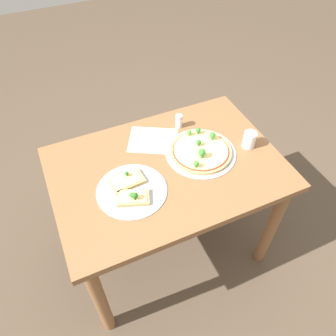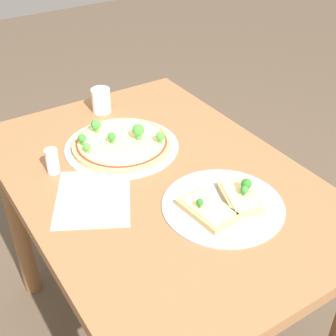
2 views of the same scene
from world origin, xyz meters
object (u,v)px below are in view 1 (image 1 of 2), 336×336
(pizza_tray_whole, at_px, (201,151))
(drinking_cup, at_px, (249,140))
(pizza_tray_slice, at_px, (131,190))
(condiment_shaker, at_px, (179,121))
(dining_table, at_px, (167,182))

(pizza_tray_whole, distance_m, drinking_cup, 0.24)
(pizza_tray_slice, height_order, drinking_cup, drinking_cup)
(pizza_tray_slice, height_order, condiment_shaker, condiment_shaker)
(dining_table, height_order, pizza_tray_whole, pizza_tray_whole)
(pizza_tray_slice, xyz_separation_m, drinking_cup, (0.62, 0.03, 0.03))
(dining_table, distance_m, condiment_shaker, 0.32)
(pizza_tray_whole, bearing_deg, dining_table, -175.85)
(pizza_tray_whole, xyz_separation_m, drinking_cup, (0.24, -0.05, 0.03))
(dining_table, bearing_deg, condiment_shaker, 53.74)
(pizza_tray_slice, distance_m, drinking_cup, 0.62)
(dining_table, height_order, drinking_cup, drinking_cup)
(pizza_tray_whole, bearing_deg, drinking_cup, -12.15)
(pizza_tray_slice, bearing_deg, condiment_shaker, 38.94)
(pizza_tray_whole, distance_m, pizza_tray_slice, 0.39)
(dining_table, distance_m, drinking_cup, 0.45)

